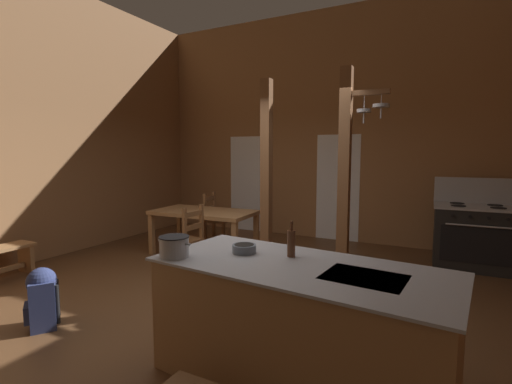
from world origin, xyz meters
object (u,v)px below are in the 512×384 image
dining_table (204,216)px  mixing_bowl_on_counter (244,249)px  stockpot_on_counter (174,246)px  stove_range (475,236)px  bottle_tall_on_counter (291,243)px  ladderback_chair_by_post (186,239)px  backpack (42,296)px  ladderback_chair_near_window (216,219)px  kitchen_island (298,325)px

dining_table → mixing_bowl_on_counter: size_ratio=8.94×
stockpot_on_counter → mixing_bowl_on_counter: size_ratio=1.58×
stove_range → stockpot_on_counter: bearing=-119.5°
mixing_bowl_on_counter → bottle_tall_on_counter: size_ratio=0.69×
stove_range → ladderback_chair_by_post: stove_range is taller
stove_range → dining_table: 4.20m
stove_range → mixing_bowl_on_counter: size_ratio=6.79×
ladderback_chair_by_post → bottle_tall_on_counter: (2.27, -1.58, 0.56)m
dining_table → backpack: 2.92m
ladderback_chair_by_post → bottle_tall_on_counter: 2.82m
ladderback_chair_by_post → stockpot_on_counter: size_ratio=3.09×
dining_table → bottle_tall_on_counter: bearing=-43.6°
ladderback_chair_by_post → backpack: 2.08m
backpack → ladderback_chair_near_window: bearing=96.0°
bottle_tall_on_counter → ladderback_chair_near_window: bearing=131.4°
stove_range → dining_table: size_ratio=0.76×
backpack → stockpot_on_counter: (1.60, 0.08, 0.67)m
ladderback_chair_by_post → bottle_tall_on_counter: size_ratio=3.38×
dining_table → ladderback_chair_near_window: (-0.27, 0.77, -0.20)m
mixing_bowl_on_counter → ladderback_chair_by_post: bearing=138.7°
backpack → bottle_tall_on_counter: 2.56m
ladderback_chair_near_window → stockpot_on_counter: 4.13m
stockpot_on_counter → stove_range: bearing=60.5°
dining_table → ladderback_chair_by_post: bearing=-72.4°
stove_range → backpack: bearing=-133.3°
ladderback_chair_near_window → mixing_bowl_on_counter: size_ratio=4.89×
stove_range → bottle_tall_on_counter: size_ratio=4.70×
stove_range → bottle_tall_on_counter: bearing=-112.2°
stockpot_on_counter → bottle_tall_on_counter: (0.81, 0.42, 0.03)m
kitchen_island → mixing_bowl_on_counter: 0.71m
kitchen_island → backpack: kitchen_island is taller
dining_table → ladderback_chair_by_post: 0.88m
ladderback_chair_near_window → backpack: 3.68m
ladderback_chair_near_window → stockpot_on_counter: bearing=-61.1°
stove_range → ladderback_chair_by_post: 4.27m
stove_range → backpack: stove_range is taller
kitchen_island → ladderback_chair_near_window: 4.44m
kitchen_island → stockpot_on_counter: bearing=-165.6°
mixing_bowl_on_counter → kitchen_island: bearing=-11.1°
kitchen_island → stove_range: stove_range is taller
stove_range → stockpot_on_counter: stove_range is taller
ladderback_chair_by_post → mixing_bowl_on_counter: mixing_bowl_on_counter is taller
dining_table → stockpot_on_counter: 3.31m
backpack → mixing_bowl_on_counter: size_ratio=3.07×
kitchen_island → ladderback_chair_near_window: ladderback_chair_near_window is taller
stove_range → backpack: 5.67m
bottle_tall_on_counter → kitchen_island: bearing=-52.9°
dining_table → backpack: bearing=-87.7°
kitchen_island → backpack: (-2.54, -0.32, -0.14)m
dining_table → ladderback_chair_by_post: size_ratio=1.83×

